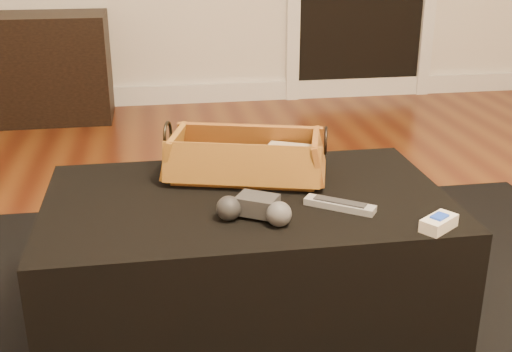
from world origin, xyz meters
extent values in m
cube|color=white|center=(0.00, 2.73, 0.06)|extent=(5.00, 0.04, 0.12)
cube|color=black|center=(0.17, 0.09, 0.01)|extent=(2.60, 2.00, 0.01)
cube|color=black|center=(0.17, 0.14, 0.22)|extent=(1.00, 0.60, 0.42)
cube|color=black|center=(0.16, 0.27, 0.46)|extent=(0.23, 0.09, 0.02)
cube|color=tan|center=(0.30, 0.28, 0.48)|extent=(0.14, 0.12, 0.06)
cube|color=brown|center=(0.18, 0.28, 0.44)|extent=(0.41, 0.27, 0.01)
cube|color=brown|center=(0.21, 0.36, 0.50)|extent=(0.40, 0.15, 0.11)
cube|color=#A87526|center=(0.16, 0.19, 0.50)|extent=(0.40, 0.15, 0.11)
cube|color=#9D6423|center=(0.37, 0.22, 0.50)|extent=(0.09, 0.20, 0.11)
cube|color=#A16F24|center=(0.00, 0.33, 0.50)|extent=(0.09, 0.20, 0.11)
torus|color=black|center=(0.38, 0.22, 0.54)|extent=(0.03, 0.08, 0.08)
torus|color=black|center=(-0.02, 0.33, 0.54)|extent=(0.03, 0.08, 0.08)
cube|color=#292A2C|center=(0.17, 0.02, 0.46)|extent=(0.11, 0.10, 0.04)
sphere|color=black|center=(0.10, 0.01, 0.46)|extent=(0.08, 0.08, 0.06)
sphere|color=#414144|center=(0.21, -0.04, 0.46)|extent=(0.08, 0.08, 0.06)
cube|color=#9D9FA4|center=(0.37, 0.03, 0.44)|extent=(0.16, 0.13, 0.02)
cube|color=#262628|center=(0.37, 0.03, 0.45)|extent=(0.12, 0.10, 0.00)
cube|color=beige|center=(0.56, -0.11, 0.45)|extent=(0.10, 0.09, 0.03)
cube|color=blue|center=(0.56, -0.11, 0.46)|extent=(0.05, 0.04, 0.01)
camera|label=1|loc=(-0.05, -1.32, 1.06)|focal=45.00mm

